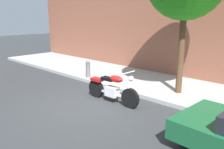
# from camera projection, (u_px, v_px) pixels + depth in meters

# --- Properties ---
(ground_plane) EXTENTS (60.00, 60.00, 0.00)m
(ground_plane) POSITION_uv_depth(u_px,v_px,m) (94.00, 105.00, 7.63)
(ground_plane) COLOR #303335
(sidewalk) EXTENTS (20.48, 3.30, 0.14)m
(sidewalk) POSITION_uv_depth(u_px,v_px,m) (150.00, 83.00, 9.86)
(sidewalk) COLOR #A5A5A5
(sidewalk) RESTS_ON ground
(motorcycle) EXTENTS (2.17, 0.70, 1.13)m
(motorcycle) POSITION_uv_depth(u_px,v_px,m) (112.00, 89.00, 7.76)
(motorcycle) COLOR black
(motorcycle) RESTS_ON ground
(fire_hydrant) EXTENTS (0.20, 0.20, 0.91)m
(fire_hydrant) POSITION_uv_depth(u_px,v_px,m) (88.00, 70.00, 10.44)
(fire_hydrant) COLOR slate
(fire_hydrant) RESTS_ON ground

